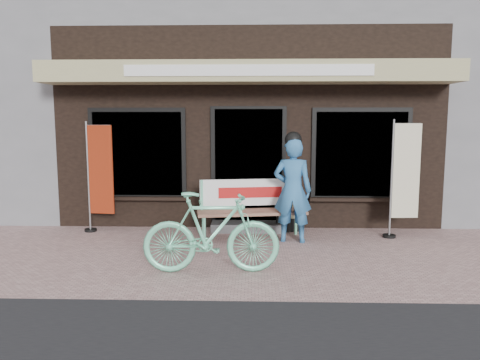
{
  "coord_description": "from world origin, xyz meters",
  "views": [
    {
      "loc": [
        0.11,
        -6.38,
        1.99
      ],
      "look_at": [
        -0.11,
        0.7,
        1.05
      ],
      "focal_mm": 35.0,
      "sensor_mm": 36.0,
      "label": 1
    }
  ],
  "objects_px": {
    "bench": "(251,204)",
    "bicycle": "(211,233)",
    "person": "(293,188)",
    "nobori_cream": "(403,177)",
    "nobori_red": "(99,176)",
    "menu_stand": "(288,209)"
  },
  "relations": [
    {
      "from": "menu_stand",
      "to": "bench",
      "type": "bearing_deg",
      "value": -158.87
    },
    {
      "from": "person",
      "to": "bicycle",
      "type": "xyz_separation_m",
      "value": [
        -1.16,
        -1.58,
        -0.35
      ]
    },
    {
      "from": "nobori_cream",
      "to": "menu_stand",
      "type": "bearing_deg",
      "value": 166.34
    },
    {
      "from": "bench",
      "to": "bicycle",
      "type": "distance_m",
      "value": 1.89
    },
    {
      "from": "person",
      "to": "nobori_red",
      "type": "bearing_deg",
      "value": 178.73
    },
    {
      "from": "person",
      "to": "bicycle",
      "type": "distance_m",
      "value": 1.99
    },
    {
      "from": "person",
      "to": "nobori_cream",
      "type": "height_order",
      "value": "nobori_cream"
    },
    {
      "from": "bench",
      "to": "menu_stand",
      "type": "height_order",
      "value": "bench"
    },
    {
      "from": "bench",
      "to": "bicycle",
      "type": "relative_size",
      "value": 1.05
    },
    {
      "from": "nobori_cream",
      "to": "menu_stand",
      "type": "relative_size",
      "value": 2.47
    },
    {
      "from": "bench",
      "to": "menu_stand",
      "type": "distance_m",
      "value": 0.77
    },
    {
      "from": "bench",
      "to": "nobori_red",
      "type": "distance_m",
      "value": 2.71
    },
    {
      "from": "bench",
      "to": "bicycle",
      "type": "height_order",
      "value": "bicycle"
    },
    {
      "from": "bench",
      "to": "menu_stand",
      "type": "relative_size",
      "value": 2.31
    },
    {
      "from": "nobori_red",
      "to": "nobori_cream",
      "type": "relative_size",
      "value": 0.98
    },
    {
      "from": "bicycle",
      "to": "nobori_cream",
      "type": "distance_m",
      "value": 3.6
    },
    {
      "from": "bench",
      "to": "person",
      "type": "height_order",
      "value": "person"
    },
    {
      "from": "person",
      "to": "nobori_red",
      "type": "relative_size",
      "value": 0.92
    },
    {
      "from": "nobori_cream",
      "to": "menu_stand",
      "type": "height_order",
      "value": "nobori_cream"
    },
    {
      "from": "nobori_red",
      "to": "nobori_cream",
      "type": "xyz_separation_m",
      "value": [
        5.18,
        -0.23,
        0.02
      ]
    },
    {
      "from": "person",
      "to": "nobori_cream",
      "type": "bearing_deg",
      "value": 18.11
    },
    {
      "from": "person",
      "to": "bicycle",
      "type": "bearing_deg",
      "value": -118.28
    }
  ]
}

